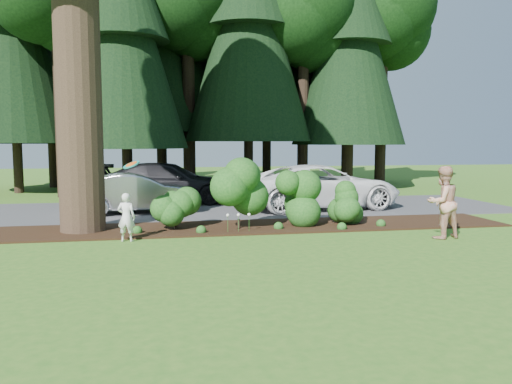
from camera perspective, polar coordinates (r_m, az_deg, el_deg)
ground at (r=11.73m, az=1.19°, el=-6.79°), size 80.00×80.00×0.00m
mulch_bed at (r=14.87m, az=-1.35°, el=-4.02°), size 16.00×2.50×0.05m
driveway at (r=19.03m, az=-3.38°, el=-1.92°), size 22.00×6.00×0.03m
shrub_row at (r=14.78m, az=1.66°, el=-1.01°), size 6.53×1.60×1.61m
lily_cluster at (r=13.92m, az=-2.02°, el=-2.73°), size 0.69×0.09×0.57m
tree_wall at (r=28.57m, az=-5.31°, el=19.80°), size 25.66×12.15×17.09m
car_silver_wagon at (r=18.23m, az=-13.55°, el=-0.14°), size 4.40×2.01×1.40m
car_white_suv at (r=19.11m, az=7.50°, el=0.63°), size 6.22×3.32×1.66m
car_dark_suv at (r=21.05m, az=-10.04°, el=1.04°), size 5.98×3.16×1.65m
child at (r=13.19m, az=-14.60°, el=-2.80°), size 0.52×0.40×1.26m
adult at (r=14.04m, az=20.55°, el=-1.11°), size 1.05×0.89×1.92m
frisbee at (r=13.41m, az=-14.06°, el=3.06°), size 0.46×0.44×0.27m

